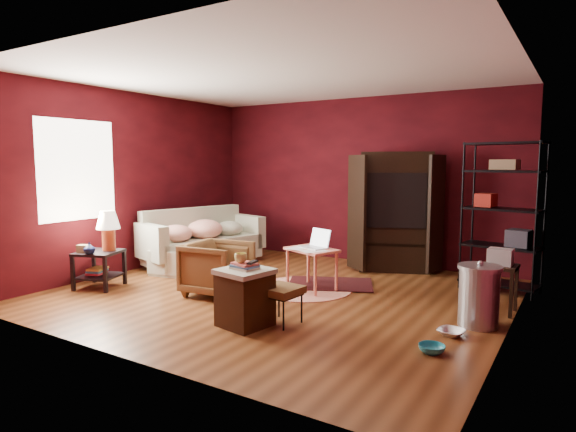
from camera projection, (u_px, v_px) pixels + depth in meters
name	position (u px, v px, depth m)	size (l,w,h in m)	color
room	(277.00, 186.00, 6.17)	(5.54, 5.04, 2.84)	brown
sofa	(201.00, 243.00, 7.97)	(1.92, 0.56, 0.75)	#B7BDA3
armchair	(218.00, 266.00, 6.22)	(0.74, 0.69, 0.76)	black
pet_bowl_steel	(452.00, 323.00, 4.75)	(0.26, 0.06, 0.26)	silver
pet_bowl_turquoise	(432.00, 340.00, 4.32)	(0.24, 0.07, 0.24)	teal
vase	(89.00, 248.00, 6.34)	(0.15, 0.16, 0.15)	#0C153C
mug	(241.00, 257.00, 4.97)	(0.13, 0.10, 0.13)	#D6D368
side_table	(104.00, 242.00, 6.57)	(0.68, 0.68, 1.05)	black
sofa_cushions	(201.00, 240.00, 8.02)	(1.31, 2.19, 0.86)	#B7BDA3
hamper	(245.00, 296.00, 5.03)	(0.57, 0.57, 0.69)	#3A200D
footstool	(281.00, 292.00, 5.09)	(0.43, 0.43, 0.40)	black
rug_round	(303.00, 288.00, 6.53)	(1.47, 1.47, 0.01)	#F0DEC8
rug_oriental	(330.00, 284.00, 6.74)	(1.38, 1.19, 0.01)	#4D1418
laptop_desk	(312.00, 253.00, 6.43)	(0.77, 0.67, 0.81)	#FF8B74
tv_armoire	(395.00, 209.00, 7.57)	(1.36, 1.10, 1.87)	black
wire_shelving	(504.00, 210.00, 6.29)	(1.02, 0.58, 1.98)	black
small_stand	(500.00, 265.00, 5.45)	(0.38, 0.38, 0.74)	black
trash_can	(479.00, 295.00, 5.01)	(0.57, 0.57, 0.70)	silver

